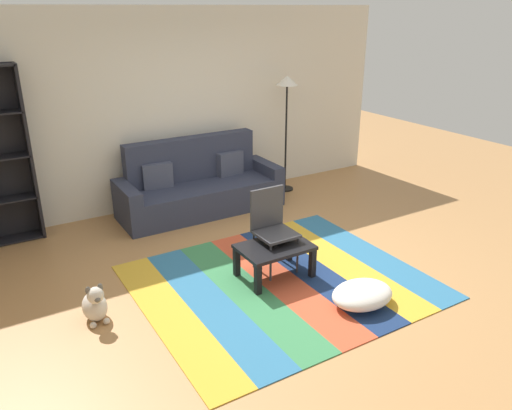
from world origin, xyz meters
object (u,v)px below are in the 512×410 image
coffee_table (275,251)px  pouf (362,294)px  couch (199,187)px  standing_lamp (287,96)px  tv_remote (271,244)px  folding_chair (271,223)px  dog (95,305)px

coffee_table → pouf: (0.43, -0.89, -0.19)m
couch → standing_lamp: (1.51, 0.08, 1.13)m
coffee_table → tv_remote: bearing=133.8°
standing_lamp → pouf: bearing=-111.3°
coffee_table → standing_lamp: bearing=53.5°
couch → standing_lamp: 1.88m
coffee_table → folding_chair: bearing=67.2°
folding_chair → couch: bearing=134.4°
couch → dog: bearing=-135.0°
couch → folding_chair: size_ratio=2.51×
coffee_table → standing_lamp: (1.63, 2.21, 1.16)m
dog → tv_remote: size_ratio=2.65×
dog → coffee_table: bearing=-5.5°
coffee_table → dog: dog is taller
dog → tv_remote: (1.80, -0.14, 0.22)m
couch → standing_lamp: bearing=2.9°
standing_lamp → tv_remote: (-1.66, -2.17, -1.09)m
couch → pouf: bearing=-84.3°
coffee_table → pouf: coffee_table is taller
pouf → dog: size_ratio=1.59×
coffee_table → tv_remote: 0.09m
coffee_table → tv_remote: (-0.03, 0.03, 0.07)m
couch → coffee_table: (-0.12, -2.13, -0.03)m
couch → folding_chair: bearing=-91.3°
tv_remote → folding_chair: folding_chair is taller
standing_lamp → dog: bearing=-149.6°
pouf → folding_chair: size_ratio=0.70×
coffee_table → dog: bearing=174.5°
coffee_table → folding_chair: size_ratio=0.83×
couch → folding_chair: (-0.04, -1.94, 0.20)m
pouf → tv_remote: tv_remote is taller
pouf → folding_chair: folding_chair is taller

